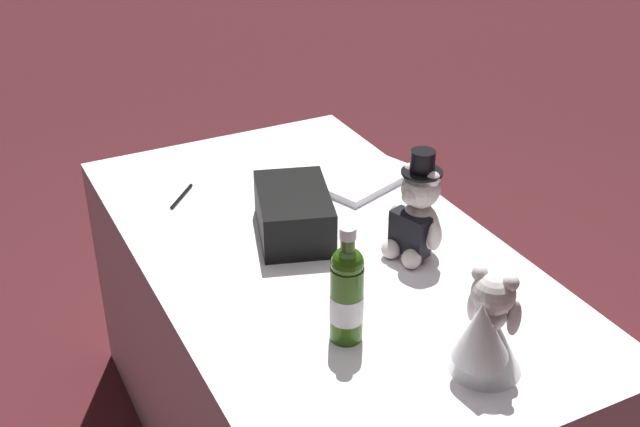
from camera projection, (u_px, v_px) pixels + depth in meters
name	position (u px, v px, depth m)	size (l,w,h in m)	color
reception_table	(320.00, 362.00, 2.26)	(1.54, 0.87, 0.75)	white
teddy_bear_groom	(417.00, 216.00, 1.99)	(0.15, 0.15, 0.28)	silver
teddy_bear_bride	(487.00, 329.00, 1.61)	(0.18, 0.20, 0.24)	white
champagne_bottle	(347.00, 293.00, 1.70)	(0.07, 0.07, 0.27)	#2D550F
signing_pen	(182.00, 195.00, 2.31)	(0.12, 0.11, 0.01)	black
gift_case_black	(294.00, 213.00, 2.11)	(0.33, 0.26, 0.12)	black
guestbook	(361.00, 177.00, 2.40)	(0.21, 0.29, 0.02)	white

